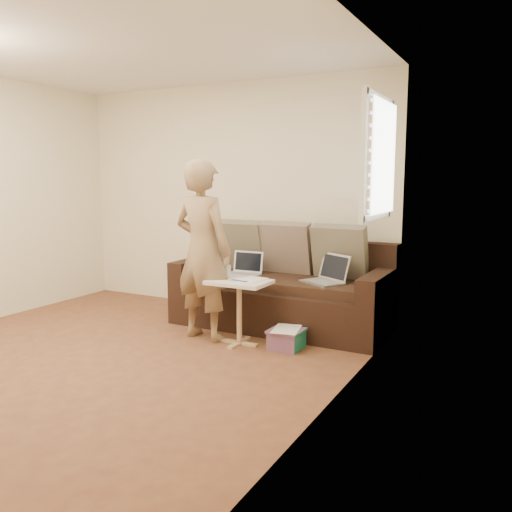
% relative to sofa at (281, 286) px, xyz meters
% --- Properties ---
extents(floor, '(4.50, 4.50, 0.00)m').
position_rel_sofa_xyz_m(floor, '(-0.90, -1.77, -0.42)').
color(floor, brown).
rests_on(floor, ground).
extents(ceiling, '(4.50, 4.50, 0.00)m').
position_rel_sofa_xyz_m(ceiling, '(-0.90, -1.77, 2.18)').
color(ceiling, white).
rests_on(ceiling, wall_back).
extents(wall_back, '(4.00, 0.00, 4.00)m').
position_rel_sofa_xyz_m(wall_back, '(-0.90, 0.48, 0.87)').
color(wall_back, beige).
rests_on(wall_back, ground).
extents(wall_right, '(0.00, 4.50, 4.50)m').
position_rel_sofa_xyz_m(wall_right, '(1.10, -1.77, 0.87)').
color(wall_right, beige).
rests_on(wall_right, ground).
extents(window_blinds, '(0.12, 0.88, 1.08)m').
position_rel_sofa_xyz_m(window_blinds, '(1.05, -0.27, 1.28)').
color(window_blinds, white).
rests_on(window_blinds, wall_right).
extents(sofa, '(2.20, 0.95, 0.85)m').
position_rel_sofa_xyz_m(sofa, '(0.00, 0.00, 0.00)').
color(sofa, black).
rests_on(sofa, ground).
extents(pillow_left, '(0.55, 0.29, 0.57)m').
position_rel_sofa_xyz_m(pillow_left, '(-0.60, 0.22, 0.37)').
color(pillow_left, '#64594A').
rests_on(pillow_left, sofa).
extents(pillow_mid, '(0.55, 0.27, 0.57)m').
position_rel_sofa_xyz_m(pillow_mid, '(-0.05, 0.23, 0.37)').
color(pillow_mid, '#705850').
rests_on(pillow_mid, sofa).
extents(pillow_right, '(0.55, 0.28, 0.57)m').
position_rel_sofa_xyz_m(pillow_right, '(0.55, 0.20, 0.37)').
color(pillow_right, '#64594A').
rests_on(pillow_right, sofa).
extents(laptop_silver, '(0.49, 0.45, 0.27)m').
position_rel_sofa_xyz_m(laptop_silver, '(0.49, -0.12, 0.10)').
color(laptop_silver, '#B7BABC').
rests_on(laptop_silver, sofa).
extents(laptop_white, '(0.35, 0.26, 0.25)m').
position_rel_sofa_xyz_m(laptop_white, '(-0.40, -0.11, 0.10)').
color(laptop_white, white).
rests_on(laptop_white, sofa).
extents(person, '(0.66, 0.49, 1.71)m').
position_rel_sofa_xyz_m(person, '(-0.48, -0.73, 0.43)').
color(person, olive).
rests_on(person, ground).
extents(side_table, '(0.55, 0.38, 0.60)m').
position_rel_sofa_xyz_m(side_table, '(-0.09, -0.73, -0.12)').
color(side_table, silver).
rests_on(side_table, ground).
extents(drinking_glass, '(0.07, 0.07, 0.12)m').
position_rel_sofa_xyz_m(drinking_glass, '(-0.26, -0.65, 0.24)').
color(drinking_glass, silver).
rests_on(drinking_glass, side_table).
extents(scissors, '(0.19, 0.13, 0.02)m').
position_rel_sofa_xyz_m(scissors, '(-0.06, -0.78, 0.18)').
color(scissors, silver).
rests_on(scissors, side_table).
extents(paper_on_table, '(0.25, 0.33, 0.00)m').
position_rel_sofa_xyz_m(paper_on_table, '(-0.01, -0.65, 0.18)').
color(paper_on_table, white).
rests_on(paper_on_table, side_table).
extents(striped_box, '(0.29, 0.29, 0.19)m').
position_rel_sofa_xyz_m(striped_box, '(0.36, -0.65, -0.33)').
color(striped_box, '#C41D77').
rests_on(striped_box, ground).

